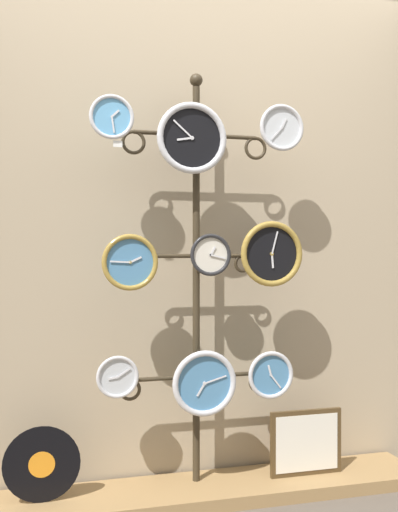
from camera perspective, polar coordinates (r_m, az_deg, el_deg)
shop_wall at (r=2.98m, az=-1.07°, el=5.42°), size 4.40×0.04×2.80m
low_shelf at (r=2.97m, az=0.05°, el=-21.53°), size 2.20×0.36×0.06m
display_stand at (r=2.86m, az=-0.27°, el=-9.76°), size 0.73×0.38×1.98m
clock_top_left at (r=2.69m, az=-8.33°, el=12.95°), size 0.20×0.04×0.20m
clock_top_center at (r=2.76m, az=-0.69°, el=11.16°), size 0.33×0.04×0.33m
clock_top_right at (r=2.92m, az=7.84°, el=12.00°), size 0.22×0.04×0.22m
clock_middle_left at (r=2.65m, az=-6.60°, el=-0.60°), size 0.25×0.04×0.25m
clock_middle_center at (r=2.76m, az=1.09°, el=0.11°), size 0.20×0.04×0.20m
clock_middle_right at (r=2.83m, az=6.91°, el=0.20°), size 0.31×0.04×0.31m
clock_bottom_left at (r=2.72m, az=-7.78°, el=-11.33°), size 0.19×0.04×0.19m
clock_bottom_center at (r=2.77m, az=0.50°, el=-12.01°), size 0.30×0.04×0.30m
clock_bottom_right at (r=2.90m, az=6.81°, el=-11.17°), size 0.23×0.04×0.23m
vinyl_record at (r=2.80m, az=-14.75°, el=-18.64°), size 0.33×0.01×0.33m
picture_frame at (r=3.07m, az=10.17°, el=-17.08°), size 0.37×0.02×0.31m
price_tag_upper at (r=2.67m, az=-7.74°, el=10.54°), size 0.04×0.00×0.03m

